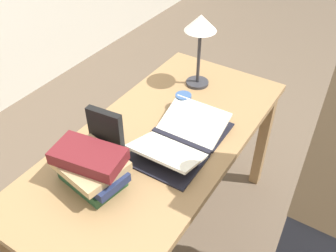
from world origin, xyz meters
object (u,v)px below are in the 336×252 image
Objects in this scene: book_standing_upright at (106,135)px; person_reader at (328,191)px; book_stack_tall at (90,167)px; coffee_mug at (183,102)px; reading_lamp at (200,30)px; open_book at (181,139)px.

person_reader is at bearing -78.50° from book_standing_upright.
book_stack_tall is 2.93× the size of coffee_mug.
reading_lamp is (0.72, -0.04, 0.20)m from book_standing_upright.
coffee_mug is (0.63, -0.06, -0.05)m from book_stack_tall.
book_stack_tall is 0.16m from book_standing_upright.
reading_lamp reaches higher than book_standing_upright.
book_stack_tall is at bearing -63.03° from person_reader.
coffee_mug is 0.07× the size of person_reader.
book_stack_tall is 0.93m from person_reader.
coffee_mug is at bearing 27.65° from open_book.
open_book is 1.24× the size of reading_lamp.
book_standing_upright reaches higher than book_stack_tall.
book_standing_upright is at bearing -72.60° from person_reader.
reading_lamp is at bearing 12.11° from coffee_mug.
book_stack_tall is at bearing 179.74° from reading_lamp.
open_book is 0.34m from book_standing_upright.
open_book is 0.44m from book_stack_tall.
book_stack_tall is 0.63m from coffee_mug.
book_standing_upright is at bearing 14.26° from book_stack_tall.
book_standing_upright is 0.91m from person_reader.
book_stack_tall is at bearing -171.63° from book_standing_upright.
reading_lamp is at bearing -9.24° from book_standing_upright.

